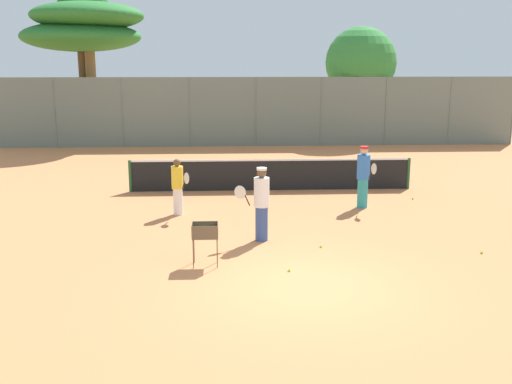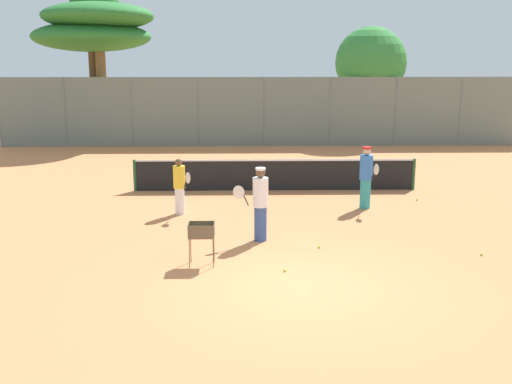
# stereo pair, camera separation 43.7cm
# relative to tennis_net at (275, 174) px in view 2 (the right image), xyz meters

# --- Properties ---
(ground_plane) EXTENTS (80.00, 80.00, 0.00)m
(ground_plane) POSITION_rel_tennis_net_xyz_m (0.00, -8.81, -0.56)
(ground_plane) COLOR #D37F4C
(tennis_net) EXTENTS (9.56, 0.10, 1.07)m
(tennis_net) POSITION_rel_tennis_net_xyz_m (0.00, 0.00, 0.00)
(tennis_net) COLOR #26592D
(tennis_net) RESTS_ON ground_plane
(back_fence) EXTENTS (26.66, 0.08, 3.46)m
(back_fence) POSITION_rel_tennis_net_xyz_m (0.00, 10.39, 1.17)
(back_fence) COLOR slate
(back_fence) RESTS_ON ground_plane
(tree_0) EXTENTS (6.08, 6.08, 6.21)m
(tree_0) POSITION_rel_tennis_net_xyz_m (-8.87, 12.27, 4.83)
(tree_0) COLOR brown
(tree_0) RESTS_ON ground_plane
(tree_1) EXTENTS (2.84, 2.84, 8.47)m
(tree_1) POSITION_rel_tennis_net_xyz_m (-9.32, 15.22, 6.22)
(tree_1) COLOR brown
(tree_1) RESTS_ON ground_plane
(tree_2) EXTENTS (5.64, 5.64, 7.17)m
(tree_2) POSITION_rel_tennis_net_xyz_m (-8.41, 11.90, 5.78)
(tree_2) COLOR brown
(tree_2) RESTS_ON ground_plane
(tree_3) EXTENTS (3.72, 3.72, 6.01)m
(tree_3) POSITION_rel_tennis_net_xyz_m (5.64, 12.09, 3.56)
(tree_3) COLOR brown
(tree_3) RESTS_ON ground_plane
(player_white_outfit) EXTENTS (0.58, 0.78, 1.62)m
(player_white_outfit) POSITION_rel_tennis_net_xyz_m (-2.90, -3.09, 0.28)
(player_white_outfit) COLOR white
(player_white_outfit) RESTS_ON ground_plane
(player_red_cap) EXTENTS (0.45, 0.91, 1.86)m
(player_red_cap) POSITION_rel_tennis_net_xyz_m (2.57, -2.54, 0.41)
(player_red_cap) COLOR teal
(player_red_cap) RESTS_ON ground_plane
(player_yellow_shirt) EXTENTS (0.91, 0.43, 1.83)m
(player_yellow_shirt) POSITION_rel_tennis_net_xyz_m (-0.67, -5.70, 0.39)
(player_yellow_shirt) COLOR #334C8C
(player_yellow_shirt) RESTS_ON ground_plane
(ball_cart) EXTENTS (0.56, 0.41, 0.94)m
(ball_cart) POSITION_rel_tennis_net_xyz_m (-1.98, -7.45, 0.15)
(ball_cart) COLOR brown
(ball_cart) RESTS_ON ground_plane
(tennis_ball_0) EXTENTS (0.07, 0.07, 0.07)m
(tennis_ball_0) POSITION_rel_tennis_net_xyz_m (4.41, -1.60, -0.52)
(tennis_ball_0) COLOR #D1E54C
(tennis_ball_0) RESTS_ON ground_plane
(tennis_ball_1) EXTENTS (0.07, 0.07, 0.07)m
(tennis_ball_1) POSITION_rel_tennis_net_xyz_m (4.36, -6.98, -0.52)
(tennis_ball_1) COLOR #D1E54C
(tennis_ball_1) RESTS_ON ground_plane
(tennis_ball_2) EXTENTS (0.07, 0.07, 0.07)m
(tennis_ball_2) POSITION_rel_tennis_net_xyz_m (-0.20, -7.92, -0.52)
(tennis_ball_2) COLOR #D1E54C
(tennis_ball_2) RESTS_ON ground_plane
(tennis_ball_3) EXTENTS (0.07, 0.07, 0.07)m
(tennis_ball_3) POSITION_rel_tennis_net_xyz_m (0.72, -6.33, -0.52)
(tennis_ball_3) COLOR #D1E54C
(tennis_ball_3) RESTS_ON ground_plane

